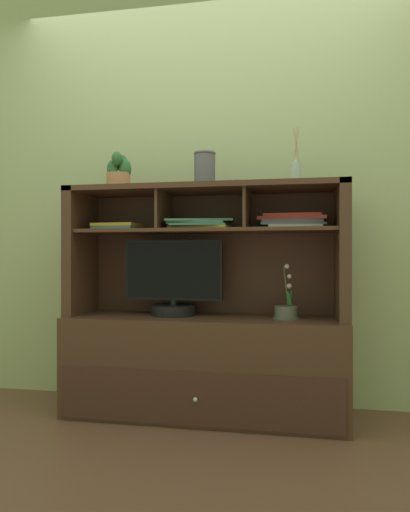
# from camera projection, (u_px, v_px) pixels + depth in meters

# --- Properties ---
(floor_plane) EXTENTS (6.00, 6.00, 0.02)m
(floor_plane) POSITION_uv_depth(u_px,v_px,m) (205.00, 416.00, 2.73)
(floor_plane) COLOR brown
(floor_plane) RESTS_ON ground
(back_wall) EXTENTS (6.00, 0.02, 2.80)m
(back_wall) POSITION_uv_depth(u_px,v_px,m) (213.00, 177.00, 3.00)
(back_wall) COLOR #A4B47F
(back_wall) RESTS_ON ground
(media_console) EXTENTS (1.57, 0.52, 1.30)m
(media_console) POSITION_uv_depth(u_px,v_px,m) (205.00, 343.00, 2.73)
(media_console) COLOR #472C1E
(media_console) RESTS_ON ground
(tv_monitor) EXTENTS (0.58, 0.25, 0.44)m
(tv_monitor) POSITION_uv_depth(u_px,v_px,m) (173.00, 284.00, 2.78)
(tv_monitor) COLOR black
(tv_monitor) RESTS_ON media_console
(potted_orchid) EXTENTS (0.14, 0.14, 0.30)m
(potted_orchid) POSITION_uv_depth(u_px,v_px,m) (286.00, 311.00, 2.62)
(potted_orchid) COLOR #53554C
(potted_orchid) RESTS_ON media_console
(magazine_stack_left) EXTENTS (0.39, 0.26, 0.08)m
(magazine_stack_left) POSITION_uv_depth(u_px,v_px,m) (293.00, 222.00, 2.66)
(magazine_stack_left) COLOR beige
(magazine_stack_left) RESTS_ON media_console
(magazine_stack_centre) EXTENTS (0.27, 0.26, 0.04)m
(magazine_stack_centre) POSITION_uv_depth(u_px,v_px,m) (119.00, 227.00, 2.81)
(magazine_stack_centre) COLOR #4B6A60
(magazine_stack_centre) RESTS_ON media_console
(magazine_stack_right) EXTENTS (0.40, 0.29, 0.05)m
(magazine_stack_right) POSITION_uv_depth(u_px,v_px,m) (199.00, 224.00, 2.71)
(magazine_stack_right) COLOR gold
(magazine_stack_right) RESTS_ON media_console
(diffuser_bottle) EXTENTS (0.06, 0.06, 0.32)m
(diffuser_bottle) POSITION_uv_depth(u_px,v_px,m) (296.00, 173.00, 2.65)
(diffuser_bottle) COLOR #A9BCB0
(diffuser_bottle) RESTS_ON media_console
(potted_succulent) EXTENTS (0.16, 0.16, 0.21)m
(potted_succulent) POSITION_uv_depth(u_px,v_px,m) (119.00, 173.00, 2.79)
(potted_succulent) COLOR #B47550
(potted_succulent) RESTS_ON media_console
(ceramic_vase) EXTENTS (0.13, 0.13, 0.19)m
(ceramic_vase) POSITION_uv_depth(u_px,v_px,m) (205.00, 169.00, 2.72)
(ceramic_vase) COLOR #57565D
(ceramic_vase) RESTS_ON media_console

